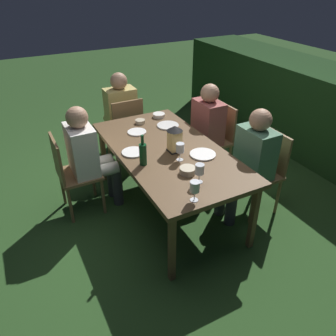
% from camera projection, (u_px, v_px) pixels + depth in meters
% --- Properties ---
extents(ground_plane, '(16.00, 16.00, 0.00)m').
position_uv_depth(ground_plane, '(168.00, 208.00, 3.63)').
color(ground_plane, '#26471E').
extents(dining_table, '(1.86, 0.97, 0.73)m').
position_uv_depth(dining_table, '(168.00, 154.00, 3.27)').
color(dining_table, brown).
rests_on(dining_table, ground).
extents(chair_side_left_a, '(0.42, 0.40, 0.87)m').
position_uv_depth(chair_side_left_a, '(72.00, 172.00, 3.35)').
color(chair_side_left_a, brown).
rests_on(chair_side_left_a, ground).
extents(person_in_cream, '(0.38, 0.47, 1.15)m').
position_uv_depth(person_in_cream, '(89.00, 154.00, 3.34)').
color(person_in_cream, white).
rests_on(person_in_cream, ground).
extents(chair_side_right_a, '(0.42, 0.40, 0.87)m').
position_uv_depth(chair_side_right_a, '(216.00, 136.00, 4.03)').
color(chair_side_right_a, brown).
rests_on(chair_side_right_a, ground).
extents(person_in_rust, '(0.38, 0.47, 1.15)m').
position_uv_depth(person_in_rust, '(203.00, 128.00, 3.88)').
color(person_in_rust, '#9E4C47').
rests_on(person_in_rust, ground).
extents(chair_side_right_b, '(0.42, 0.40, 0.87)m').
position_uv_depth(chair_side_right_b, '(263.00, 168.00, 3.40)').
color(chair_side_right_b, brown).
rests_on(chair_side_right_b, ground).
extents(person_in_green, '(0.38, 0.47, 1.15)m').
position_uv_depth(person_in_green, '(249.00, 160.00, 3.24)').
color(person_in_green, '#4C7A5B').
rests_on(person_in_green, ground).
extents(chair_head_near, '(0.40, 0.42, 0.87)m').
position_uv_depth(chair_head_near, '(126.00, 127.00, 4.27)').
color(chair_head_near, brown).
rests_on(chair_head_near, ground).
extents(person_in_mustard, '(0.48, 0.38, 1.15)m').
position_uv_depth(person_in_mustard, '(119.00, 111.00, 4.33)').
color(person_in_mustard, tan).
rests_on(person_in_mustard, ground).
extents(lantern_centerpiece, '(0.15, 0.15, 0.27)m').
position_uv_depth(lantern_centerpiece, '(175.00, 137.00, 3.14)').
color(lantern_centerpiece, black).
rests_on(lantern_centerpiece, dining_table).
extents(green_bottle_on_table, '(0.07, 0.07, 0.29)m').
position_uv_depth(green_bottle_on_table, '(143.00, 154.00, 2.94)').
color(green_bottle_on_table, '#144723').
rests_on(green_bottle_on_table, dining_table).
extents(wine_glass_a, '(0.08, 0.08, 0.17)m').
position_uv_depth(wine_glass_a, '(195.00, 188.00, 2.48)').
color(wine_glass_a, silver).
rests_on(wine_glass_a, dining_table).
extents(wine_glass_b, '(0.08, 0.08, 0.17)m').
position_uv_depth(wine_glass_b, '(200.00, 170.00, 2.69)').
color(wine_glass_b, silver).
rests_on(wine_glass_b, dining_table).
extents(wine_glass_c, '(0.08, 0.08, 0.17)m').
position_uv_depth(wine_glass_c, '(180.00, 149.00, 3.01)').
color(wine_glass_c, silver).
rests_on(wine_glass_c, dining_table).
extents(plate_a, '(0.20, 0.20, 0.01)m').
position_uv_depth(plate_a, '(137.00, 132.00, 3.56)').
color(plate_a, white).
rests_on(plate_a, dining_table).
extents(plate_b, '(0.22, 0.22, 0.01)m').
position_uv_depth(plate_b, '(133.00, 152.00, 3.18)').
color(plate_b, white).
rests_on(plate_b, dining_table).
extents(plate_c, '(0.25, 0.25, 0.01)m').
position_uv_depth(plate_c, '(203.00, 154.00, 3.14)').
color(plate_c, white).
rests_on(plate_c, dining_table).
extents(plate_d, '(0.24, 0.24, 0.01)m').
position_uv_depth(plate_d, '(168.00, 125.00, 3.71)').
color(plate_d, silver).
rests_on(plate_d, dining_table).
extents(bowl_olives, '(0.14, 0.14, 0.04)m').
position_uv_depth(bowl_olives, '(159.00, 115.00, 3.92)').
color(bowl_olives, silver).
rests_on(bowl_olives, dining_table).
extents(bowl_bread, '(0.14, 0.14, 0.05)m').
position_uv_depth(bowl_bread, '(188.00, 170.00, 2.86)').
color(bowl_bread, '#BCAD8E').
rests_on(bowl_bread, dining_table).
extents(bowl_salad, '(0.11, 0.11, 0.04)m').
position_uv_depth(bowl_salad, '(140.00, 121.00, 3.77)').
color(bowl_salad, '#BCAD8E').
rests_on(bowl_salad, dining_table).
extents(hedge_backdrop, '(5.65, 0.90, 1.13)m').
position_uv_depth(hedge_backdrop, '(335.00, 119.00, 4.29)').
color(hedge_backdrop, '#193816').
rests_on(hedge_backdrop, ground).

